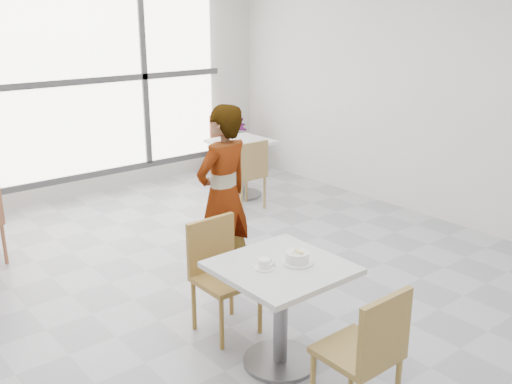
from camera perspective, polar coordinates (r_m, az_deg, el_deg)
floor at (r=5.14m, az=-2.16°, el=-9.88°), size 7.00×7.00×0.00m
wall_back at (r=7.70m, az=-18.58°, el=10.23°), size 6.00×0.00×6.00m
wall_right at (r=6.86m, az=18.32°, el=9.45°), size 0.00×7.00×7.00m
window at (r=7.64m, az=-18.40°, el=10.20°), size 4.60×0.07×2.52m
main_table at (r=3.97m, az=2.47°, el=-10.20°), size 0.80×0.80×0.75m
chair_near at (r=3.53m, az=11.02°, el=-14.85°), size 0.42×0.42×0.87m
chair_far at (r=4.42m, az=-3.61°, el=-7.47°), size 0.42×0.42×0.87m
oatmeal_bowl at (r=3.88m, az=4.12°, el=-6.44°), size 0.21×0.21×0.10m
coffee_cup at (r=3.80m, az=0.86°, el=-7.15°), size 0.16×0.13×0.07m
person at (r=5.08m, az=-3.25°, el=-0.36°), size 0.64×0.48×1.61m
bg_table_right at (r=7.56m, az=-1.44°, el=3.19°), size 0.70×0.70×0.75m
bg_chair_right_near at (r=7.00m, az=-0.78°, el=2.13°), size 0.42×0.42×0.87m
bg_chair_right_far at (r=8.70m, az=-2.96°, el=5.20°), size 0.42×0.42×0.87m
plant_right at (r=8.76m, az=-2.50°, el=4.76°), size 0.61×0.61×0.85m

